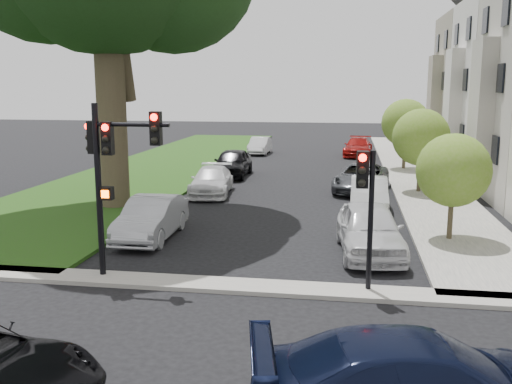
# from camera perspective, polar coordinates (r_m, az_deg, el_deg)

# --- Properties ---
(ground) EXTENTS (140.00, 140.00, 0.00)m
(ground) POSITION_cam_1_polar(r_m,az_deg,el_deg) (13.25, -3.54, -12.53)
(ground) COLOR black
(ground) RESTS_ON ground
(grass_strip) EXTENTS (8.00, 44.00, 0.12)m
(grass_strip) POSITION_cam_1_polar(r_m,az_deg,el_deg) (38.09, -8.85, 2.72)
(grass_strip) COLOR #253F16
(grass_strip) RESTS_ON ground
(sidewalk_right) EXTENTS (3.50, 44.00, 0.12)m
(sidewalk_right) POSITION_cam_1_polar(r_m,az_deg,el_deg) (36.46, 15.43, 2.12)
(sidewalk_right) COLOR slate
(sidewalk_right) RESTS_ON ground
(sidewalk_cross) EXTENTS (60.00, 1.00, 0.12)m
(sidewalk_cross) POSITION_cam_1_polar(r_m,az_deg,el_deg) (15.05, -1.85, -9.38)
(sidewalk_cross) COLOR slate
(sidewalk_cross) RESTS_ON ground
(house_d) EXTENTS (7.70, 7.55, 15.97)m
(house_d) POSITION_cam_1_polar(r_m,az_deg,el_deg) (43.51, 22.61, 12.10)
(house_d) COLOR #A69F8C
(house_d) RESTS_ON ground
(small_tree_a) EXTENTS (2.45, 2.45, 3.67)m
(small_tree_a) POSITION_cam_1_polar(r_m,az_deg,el_deg) (19.94, 19.13, 2.06)
(small_tree_a) COLOR #413726
(small_tree_a) RESTS_ON ground
(small_tree_b) EXTENTS (2.75, 2.75, 4.13)m
(small_tree_b) POSITION_cam_1_polar(r_m,az_deg,el_deg) (28.62, 16.19, 5.27)
(small_tree_b) COLOR #413726
(small_tree_b) RESTS_ON ground
(small_tree_c) EXTENTS (2.94, 2.94, 4.41)m
(small_tree_c) POSITION_cam_1_polar(r_m,az_deg,el_deg) (36.46, 14.73, 6.69)
(small_tree_c) COLOR #413726
(small_tree_c) RESTS_ON ground
(traffic_signal_main) EXTENTS (2.32, 0.60, 4.75)m
(traffic_signal_main) POSITION_cam_1_polar(r_m,az_deg,el_deg) (15.51, -14.30, 3.16)
(traffic_signal_main) COLOR black
(traffic_signal_main) RESTS_ON ground
(traffic_signal_secondary) EXTENTS (0.46, 0.37, 3.65)m
(traffic_signal_secondary) POSITION_cam_1_polar(r_m,az_deg,el_deg) (14.32, 10.98, -0.27)
(traffic_signal_secondary) COLOR black
(traffic_signal_secondary) RESTS_ON ground
(car_parked_0) EXTENTS (2.29, 4.81, 1.59)m
(car_parked_0) POSITION_cam_1_polar(r_m,az_deg,el_deg) (18.16, 11.29, -3.65)
(car_parked_0) COLOR silver
(car_parked_0) RESTS_ON ground
(car_parked_1) EXTENTS (1.54, 4.29, 1.41)m
(car_parked_1) POSITION_cam_1_polar(r_m,az_deg,el_deg) (24.29, 11.22, -0.27)
(car_parked_1) COLOR silver
(car_parked_1) RESTS_ON ground
(car_parked_2) EXTENTS (3.10, 5.25, 1.37)m
(car_parked_2) POSITION_cam_1_polar(r_m,az_deg,el_deg) (28.81, 10.47, 1.41)
(car_parked_2) COLOR #3F4247
(car_parked_2) RESTS_ON ground
(car_parked_4) EXTENTS (2.35, 4.93, 1.39)m
(car_parked_4) POSITION_cam_1_polar(r_m,az_deg,el_deg) (43.27, 10.16, 4.46)
(car_parked_4) COLOR maroon
(car_parked_4) RESTS_ON ground
(car_parked_5) EXTENTS (1.60, 4.37, 1.43)m
(car_parked_5) POSITION_cam_1_polar(r_m,az_deg,el_deg) (19.91, -10.42, -2.59)
(car_parked_5) COLOR #999BA0
(car_parked_5) RESTS_ON ground
(car_parked_6) EXTENTS (2.30, 4.68, 1.31)m
(car_parked_6) POSITION_cam_1_polar(r_m,az_deg,el_deg) (27.61, -4.46, 1.10)
(car_parked_6) COLOR silver
(car_parked_6) RESTS_ON ground
(car_parked_7) EXTENTS (1.93, 4.67, 1.58)m
(car_parked_7) POSITION_cam_1_polar(r_m,az_deg,el_deg) (33.03, -2.39, 2.93)
(car_parked_7) COLOR black
(car_parked_7) RESTS_ON ground
(car_parked_9) EXTENTS (1.39, 3.92, 1.29)m
(car_parked_9) POSITION_cam_1_polar(r_m,az_deg,el_deg) (44.02, 0.38, 4.67)
(car_parked_9) COLOR silver
(car_parked_9) RESTS_ON ground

